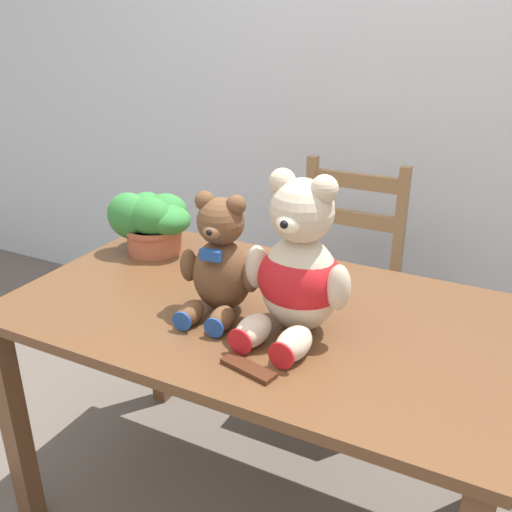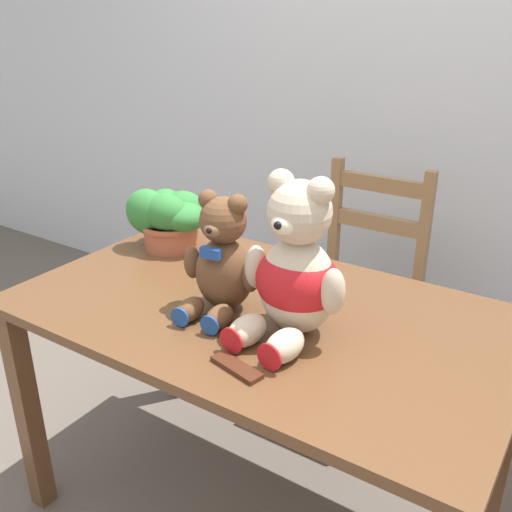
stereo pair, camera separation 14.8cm
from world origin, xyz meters
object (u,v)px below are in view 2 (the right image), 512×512
Objects in this scene: wooden_chair_behind at (358,299)px; chocolate_bar at (237,367)px; potted_plant at (168,217)px; teddy_bear_left at (222,261)px; teddy_bear_right at (296,273)px.

chocolate_bar is at bearing 96.93° from wooden_chair_behind.
potted_plant is (-0.50, -0.53, 0.41)m from wooden_chair_behind.
wooden_chair_behind is 3.50× the size of potted_plant.
teddy_bear_left reaches higher than wooden_chair_behind.
teddy_bear_left is at bearing 84.25° from wooden_chair_behind.
teddy_bear_left is 0.80× the size of teddy_bear_right.
teddy_bear_left reaches higher than chocolate_bar.
chocolate_bar is (0.12, -1.01, 0.30)m from wooden_chair_behind.
wooden_chair_behind is 0.92m from teddy_bear_right.
potted_plant is 2.04× the size of chocolate_bar.
chocolate_bar is at bearing 126.68° from teddy_bear_left.
teddy_bear_right reaches higher than teddy_bear_left.
potted_plant is 0.79m from chocolate_bar.
potted_plant is (-0.42, 0.26, -0.03)m from teddy_bear_left.
wooden_chair_behind is 2.39× the size of teddy_bear_right.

